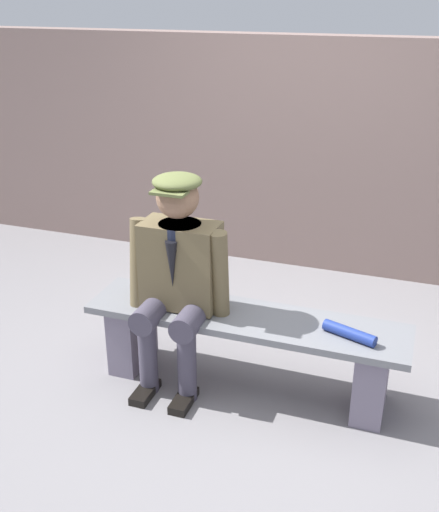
# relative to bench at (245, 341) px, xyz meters

# --- Properties ---
(ground_plane) EXTENTS (30.00, 30.00, 0.00)m
(ground_plane) POSITION_rel_bench_xyz_m (0.00, 0.00, -0.31)
(ground_plane) COLOR slate
(bench) EXTENTS (1.86, 0.43, 0.48)m
(bench) POSITION_rel_bench_xyz_m (0.00, 0.00, 0.00)
(bench) COLOR slate
(bench) RESTS_ON ground
(seated_man) EXTENTS (0.62, 0.54, 1.28)m
(seated_man) POSITION_rel_bench_xyz_m (0.39, 0.05, 0.41)
(seated_man) COLOR brown
(seated_man) RESTS_ON ground
(rolled_magazine) EXTENTS (0.30, 0.16, 0.06)m
(rolled_magazine) POSITION_rel_bench_xyz_m (-0.60, 0.05, 0.20)
(rolled_magazine) COLOR navy
(rolled_magazine) RESTS_ON bench
(stadium_wall) EXTENTS (12.00, 0.24, 1.87)m
(stadium_wall) POSITION_rel_bench_xyz_m (0.00, -1.92, 0.63)
(stadium_wall) COLOR gray
(stadium_wall) RESTS_ON ground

